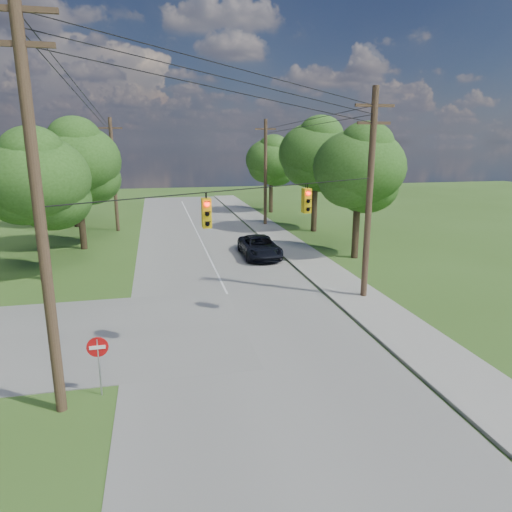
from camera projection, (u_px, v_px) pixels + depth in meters
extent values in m
plane|color=#36581D|center=(214.00, 399.00, 14.47)|extent=(140.00, 140.00, 0.00)
cube|color=gray|center=(245.00, 331.00, 19.62)|extent=(10.00, 100.00, 0.03)
cube|color=gray|center=(388.00, 318.00, 21.00)|extent=(2.60, 100.00, 0.12)
cylinder|color=#503B29|center=(39.00, 214.00, 12.43)|extent=(0.32, 0.32, 12.00)
cube|color=#503B29|center=(15.00, 9.00, 11.19)|extent=(2.00, 0.12, 0.14)
cube|color=#503B29|center=(19.00, 44.00, 11.38)|extent=(1.70, 0.12, 0.14)
cylinder|color=#503B29|center=(369.00, 197.00, 22.63)|extent=(0.32, 0.32, 10.50)
cube|color=#503B29|center=(375.00, 105.00, 21.57)|extent=(2.00, 0.12, 0.14)
cube|color=#503B29|center=(374.00, 123.00, 21.76)|extent=(1.70, 0.12, 0.14)
cylinder|color=#503B29|center=(265.00, 173.00, 43.53)|extent=(0.32, 0.32, 10.00)
cube|color=#503B29|center=(266.00, 129.00, 42.53)|extent=(2.00, 0.12, 0.14)
cylinder|color=#503B29|center=(114.00, 176.00, 40.63)|extent=(0.32, 0.32, 10.00)
cube|color=#503B29|center=(110.00, 128.00, 39.63)|extent=(2.00, 0.12, 0.14)
cylinder|color=black|center=(252.00, 72.00, 16.38)|extent=(13.52, 7.63, 1.53)
cylinder|color=black|center=(252.00, 84.00, 16.48)|extent=(13.52, 7.63, 1.53)
cylinder|color=black|center=(252.00, 96.00, 16.57)|extent=(13.52, 7.63, 1.53)
cylinder|color=black|center=(302.00, 121.00, 32.05)|extent=(0.03, 22.00, 0.53)
cylinder|color=black|center=(89.00, 102.00, 25.41)|extent=(0.43, 29.60, 2.03)
cylinder|color=black|center=(302.00, 127.00, 32.15)|extent=(0.03, 22.00, 0.53)
cylinder|color=black|center=(90.00, 109.00, 25.51)|extent=(0.43, 29.60, 2.03)
cylinder|color=black|center=(252.00, 188.00, 17.39)|extent=(13.52, 7.63, 0.04)
cube|color=yellow|center=(207.00, 213.00, 16.05)|extent=(0.32, 0.22, 1.05)
sphere|color=#FF0C05|center=(207.00, 204.00, 15.83)|extent=(0.17, 0.17, 0.17)
cube|color=yellow|center=(206.00, 212.00, 16.28)|extent=(0.32, 0.22, 1.05)
sphere|color=#FF0C05|center=(205.00, 202.00, 16.32)|extent=(0.17, 0.17, 0.17)
cube|color=yellow|center=(307.00, 201.00, 19.45)|extent=(0.32, 0.22, 1.05)
sphere|color=#FF0C05|center=(309.00, 193.00, 19.24)|extent=(0.17, 0.17, 0.17)
cube|color=yellow|center=(306.00, 200.00, 19.68)|extent=(0.32, 0.22, 1.05)
sphere|color=#FF0C05|center=(305.00, 192.00, 19.73)|extent=(0.17, 0.17, 0.17)
cylinder|color=#3F311F|center=(44.00, 254.00, 26.62)|extent=(0.45, 0.45, 3.15)
ellipsoid|color=#264E17|center=(36.00, 178.00, 25.56)|extent=(6.00, 6.00, 4.92)
cylinder|color=#3F311F|center=(82.00, 226.00, 34.37)|extent=(0.50, 0.50, 3.50)
ellipsoid|color=#264E17|center=(76.00, 161.00, 33.19)|extent=(6.40, 6.40, 5.25)
cylinder|color=#3F311F|center=(76.00, 210.00, 43.45)|extent=(0.48, 0.47, 3.32)
ellipsoid|color=#264E17|center=(71.00, 160.00, 42.33)|extent=(6.00, 6.00, 4.92)
cylinder|color=#3F311F|center=(356.00, 235.00, 31.72)|extent=(0.48, 0.48, 3.32)
ellipsoid|color=#264E17|center=(359.00, 167.00, 30.60)|extent=(6.20, 6.20, 5.08)
cylinder|color=#3F311F|center=(314.00, 211.00, 41.26)|extent=(0.52, 0.52, 3.67)
ellipsoid|color=#264E17|center=(316.00, 154.00, 40.02)|extent=(6.60, 6.60, 5.41)
cylinder|color=#3F311F|center=(271.00, 199.00, 52.48)|extent=(0.45, 0.45, 3.15)
ellipsoid|color=#264E17|center=(271.00, 160.00, 51.42)|extent=(5.80, 5.80, 4.76)
imported|color=black|center=(260.00, 247.00, 32.06)|extent=(2.50, 5.32, 1.47)
cylinder|color=#989B9E|center=(99.00, 368.00, 14.45)|extent=(0.05, 0.05, 1.94)
cylinder|color=#B80C0F|center=(98.00, 347.00, 14.28)|extent=(0.67, 0.04, 0.67)
cube|color=white|center=(97.00, 347.00, 14.25)|extent=(0.49, 0.04, 0.11)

